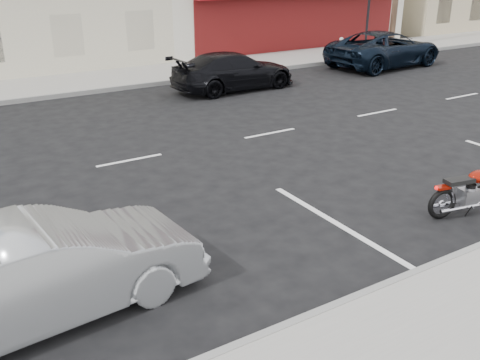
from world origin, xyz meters
The scene contains 5 objects.
ground centered at (0.00, 0.00, 0.00)m, with size 120.00×120.00×0.00m, color black.
fire_hydrant centered at (12.00, 8.50, 0.53)m, with size 0.20×0.20×0.72m.
sedan_silver centered at (-4.97, -5.03, 0.68)m, with size 1.44×4.13×1.36m, color #9A9DA1.
suv_far centered at (11.65, 5.33, 0.76)m, with size 2.53×5.48×1.52m, color black.
car_far centered at (3.84, 4.99, 0.67)m, with size 1.87×4.60×1.33m, color black.
Camera 1 is at (-5.93, -11.37, 4.40)m, focal length 40.00 mm.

